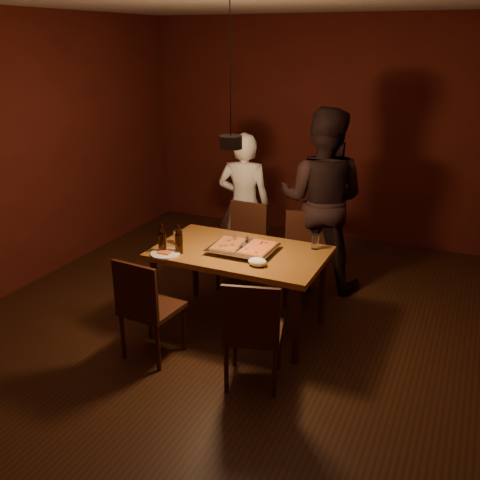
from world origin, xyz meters
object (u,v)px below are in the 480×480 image
at_px(chair_far_left, 244,237).
at_px(dining_table, 240,258).
at_px(plate_slice, 165,254).
at_px(diner_white, 244,204).
at_px(chair_far_right, 306,248).
at_px(beer_bottle_a, 162,238).
at_px(beer_bottle_b, 179,239).
at_px(pendant_lamp, 231,141).
at_px(chair_near_right, 252,325).
at_px(diner_dark, 322,200).
at_px(chair_near_left, 145,301).
at_px(pizza_tray, 243,249).

bearing_deg(chair_far_left, dining_table, 114.28).
height_order(plate_slice, diner_white, diner_white).
bearing_deg(chair_far_right, plate_slice, 34.96).
bearing_deg(beer_bottle_a, beer_bottle_b, 14.79).
bearing_deg(pendant_lamp, diner_white, 110.07).
xyz_separation_m(chair_near_right, diner_dark, (-0.08, 1.99, 0.41)).
height_order(chair_far_left, diner_white, diner_white).
bearing_deg(plate_slice, chair_near_left, -79.52).
distance_m(diner_white, diner_dark, 0.89).
bearing_deg(dining_table, beer_bottle_b, -149.32).
height_order(chair_far_right, diner_white, diner_white).
xyz_separation_m(dining_table, pizza_tray, (0.04, -0.01, 0.10)).
relative_size(pizza_tray, pendant_lamp, 0.50).
distance_m(dining_table, chair_far_right, 0.89).
bearing_deg(chair_far_left, chair_near_right, 118.54).
bearing_deg(beer_bottle_a, chair_near_right, -25.06).
relative_size(beer_bottle_b, diner_white, 0.16).
height_order(dining_table, plate_slice, plate_slice).
relative_size(dining_table, pendant_lamp, 1.36).
distance_m(chair_far_left, plate_slice, 1.23).
xyz_separation_m(dining_table, diner_dark, (0.39, 1.18, 0.27)).
bearing_deg(chair_near_right, diner_white, 100.61).
distance_m(pizza_tray, beer_bottle_b, 0.57).
height_order(pizza_tray, beer_bottle_a, beer_bottle_a).
xyz_separation_m(beer_bottle_b, diner_dark, (0.85, 1.45, 0.07)).
height_order(diner_dark, pendant_lamp, pendant_lamp).
height_order(dining_table, chair_far_right, chair_far_right).
bearing_deg(beer_bottle_b, diner_white, 91.15).
bearing_deg(chair_near_right, dining_table, 104.92).
xyz_separation_m(plate_slice, pendant_lamp, (0.58, 0.12, 1.00)).
height_order(chair_near_right, plate_slice, chair_near_right).
bearing_deg(chair_near_right, pizza_tray, 103.39).
distance_m(dining_table, diner_dark, 1.27).
xyz_separation_m(beer_bottle_a, plate_slice, (0.05, -0.04, -0.12)).
bearing_deg(beer_bottle_b, chair_far_right, 53.14).
bearing_deg(diner_dark, chair_far_right, 81.44).
bearing_deg(diner_white, diner_dark, 167.33).
relative_size(beer_bottle_a, beer_bottle_b, 1.03).
xyz_separation_m(dining_table, chair_near_left, (-0.46, -0.82, -0.14)).
bearing_deg(pizza_tray, chair_far_left, 116.88).
distance_m(chair_far_right, chair_near_right, 1.63).
relative_size(chair_near_right, plate_slice, 2.01).
height_order(chair_near_right, diner_dark, diner_dark).
height_order(chair_far_right, pizza_tray, chair_far_right).
distance_m(dining_table, plate_slice, 0.66).
relative_size(chair_far_right, diner_dark, 0.28).
relative_size(plate_slice, diner_white, 0.16).
xyz_separation_m(plate_slice, diner_white, (0.06, 1.53, 0.03)).
height_order(chair_far_left, plate_slice, chair_far_left).
distance_m(chair_far_left, pizza_tray, 0.96).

